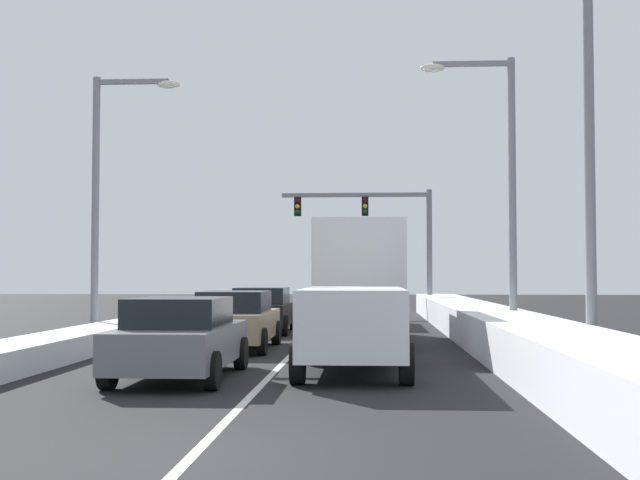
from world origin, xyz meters
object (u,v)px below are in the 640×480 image
Objects in this scene: sedan_gray_center_lane_nearest at (181,338)px; traffic_light_gantry at (382,224)px; box_truck_right_lane_second at (360,276)px; sedan_black_center_lane_third at (262,310)px; sedan_tan_center_lane_second at (235,320)px; suv_white_right_lane_nearest at (354,322)px; suv_charcoal_right_lane_third at (360,299)px; street_lamp_right_near at (570,134)px; street_lamp_left_mid at (108,181)px; street_lamp_right_mid at (499,172)px.

traffic_light_gantry reaches higher than sedan_gray_center_lane_nearest.
box_truck_right_lane_second reaches higher than sedan_black_center_lane_third.
sedan_tan_center_lane_second and sedan_black_center_lane_third have the same top height.
suv_white_right_lane_nearest is 1.00× the size of suv_charcoal_right_lane_third.
street_lamp_right_near reaches higher than street_lamp_left_mid.
suv_charcoal_right_lane_third is (-0.11, 8.26, -0.88)m from box_truck_right_lane_second.
traffic_light_gantry reaches higher than sedan_black_center_lane_third.
box_truck_right_lane_second reaches higher than suv_charcoal_right_lane_third.
traffic_light_gantry reaches higher than suv_charcoal_right_lane_third.
suv_white_right_lane_nearest is 0.68× the size of box_truck_right_lane_second.
street_lamp_right_mid reaches higher than sedan_tan_center_lane_second.
suv_white_right_lane_nearest is 1.09× the size of sedan_black_center_lane_third.
traffic_light_gantry is 0.94× the size of street_lamp_right_mid.
box_truck_right_lane_second is 17.91m from traffic_light_gantry.
sedan_gray_center_lane_nearest is at bearing -100.63° from suv_charcoal_right_lane_third.
sedan_black_center_lane_third is at bearing 131.74° from box_truck_right_lane_second.
sedan_gray_center_lane_nearest is (-3.26, -8.51, -1.14)m from box_truck_right_lane_second.
street_lamp_right_near is at bearing -32.20° from street_lamp_left_mid.
box_truck_right_lane_second is 4.89m from street_lamp_right_mid.
suv_white_right_lane_nearest is 25.43m from traffic_light_gantry.
street_lamp_left_mid reaches higher than box_truck_right_lane_second.
sedan_gray_center_lane_nearest is 0.57× the size of street_lamp_left_mid.
street_lamp_right_mid is (7.21, -4.11, 4.06)m from sedan_black_center_lane_third.
sedan_black_center_lane_third is 6.66m from street_lamp_left_mid.
street_lamp_right_near is 0.99× the size of street_lamp_right_mid.
street_lamp_left_mid is (-7.46, -7.77, 3.73)m from suv_charcoal_right_lane_third.
suv_charcoal_right_lane_third is 10.11m from traffic_light_gantry.
street_lamp_right_mid is (3.96, 7.08, 3.81)m from suv_white_right_lane_nearest.
street_lamp_right_near reaches higher than suv_white_right_lane_nearest.
suv_white_right_lane_nearest is 5.78m from street_lamp_right_near.
sedan_tan_center_lane_second is at bearing 122.02° from suv_white_right_lane_nearest.
suv_charcoal_right_lane_third is 10.27m from street_lamp_right_mid.
box_truck_right_lane_second reaches higher than sedan_tan_center_lane_second.
suv_charcoal_right_lane_third is at bearing 90.19° from suv_white_right_lane_nearest.
box_truck_right_lane_second is 0.95× the size of traffic_light_gantry.
street_lamp_right_mid is at bearing -4.44° from street_lamp_left_mid.
traffic_light_gantry is at bearing 87.76° from suv_white_right_lane_nearest.
suv_charcoal_right_lane_third is 11.13m from sedan_tan_center_lane_second.
street_lamp_right_mid reaches higher than suv_white_right_lane_nearest.
street_lamp_right_near is (7.61, -10.69, 4.01)m from sedan_black_center_lane_third.
sedan_tan_center_lane_second is 0.57× the size of street_lamp_right_near.
suv_charcoal_right_lane_third is at bearing 90.77° from box_truck_right_lane_second.
street_lamp_right_near reaches higher than sedan_black_center_lane_third.
suv_charcoal_right_lane_third reaches higher than sedan_black_center_lane_third.
street_lamp_left_mid is at bearing -133.84° from suv_charcoal_right_lane_third.
street_lamp_right_near is 14.03m from street_lamp_left_mid.
suv_white_right_lane_nearest is 1.09× the size of sedan_gray_center_lane_nearest.
traffic_light_gantry is 24.91m from street_lamp_right_near.
street_lamp_right_mid is at bearing -29.69° from sedan_black_center_lane_third.
street_lamp_right_mid is at bearing 48.58° from sedan_gray_center_lane_nearest.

